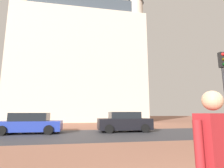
{
  "coord_description": "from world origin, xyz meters",
  "views": [
    {
      "loc": [
        -2.58,
        -2.2,
        1.49
      ],
      "look_at": [
        -0.35,
        10.4,
        3.62
      ],
      "focal_mm": 27.56,
      "sensor_mm": 36.0,
      "label": 1
    }
  ],
  "objects_px": {
    "car_blue": "(30,124)",
    "traffic_light_pole": "(224,78)",
    "car_black": "(124,122)",
    "person_skater": "(217,163)"
  },
  "relations": [
    {
      "from": "person_skater",
      "to": "car_blue",
      "type": "height_order",
      "value": "person_skater"
    },
    {
      "from": "car_black",
      "to": "car_blue",
      "type": "bearing_deg",
      "value": -180.0
    },
    {
      "from": "traffic_light_pole",
      "to": "person_skater",
      "type": "bearing_deg",
      "value": -134.53
    },
    {
      "from": "car_black",
      "to": "traffic_light_pole",
      "type": "relative_size",
      "value": 0.84
    },
    {
      "from": "car_blue",
      "to": "traffic_light_pole",
      "type": "relative_size",
      "value": 0.9
    },
    {
      "from": "car_blue",
      "to": "car_black",
      "type": "bearing_deg",
      "value": 0.0
    },
    {
      "from": "traffic_light_pole",
      "to": "car_black",
      "type": "bearing_deg",
      "value": 130.33
    },
    {
      "from": "car_black",
      "to": "traffic_light_pole",
      "type": "distance_m",
      "value": 7.46
    },
    {
      "from": "car_black",
      "to": "car_blue",
      "type": "distance_m",
      "value": 7.04
    },
    {
      "from": "car_blue",
      "to": "traffic_light_pole",
      "type": "bearing_deg",
      "value": -24.67
    }
  ]
}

